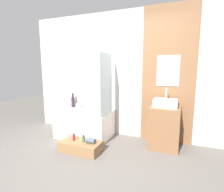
{
  "coord_description": "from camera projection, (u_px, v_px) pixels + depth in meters",
  "views": [
    {
      "loc": [
        1.2,
        -1.94,
        1.45
      ],
      "look_at": [
        0.15,
        0.7,
        0.99
      ],
      "focal_mm": 28.0,
      "sensor_mm": 36.0,
      "label": 1
    }
  ],
  "objects": [
    {
      "name": "ground_plane",
      "position": [
        84.0,
        173.0,
        2.45
      ],
      "size": [
        12.0,
        12.0,
        0.0
      ],
      "primitive_type": "plane",
      "color": "#605B56"
    },
    {
      "name": "wall_tiled_back",
      "position": [
        121.0,
        75.0,
        3.7
      ],
      "size": [
        4.2,
        0.06,
        2.6
      ],
      "primitive_type": "cube",
      "color": "#B7B2A8",
      "rests_on": "ground_plane"
    },
    {
      "name": "wall_wood_accent",
      "position": [
        168.0,
        76.0,
        3.3
      ],
      "size": [
        0.97,
        0.04,
        2.6
      ],
      "color": "brown",
      "rests_on": "ground_plane"
    },
    {
      "name": "bathtub",
      "position": [
        85.0,
        124.0,
        3.73
      ],
      "size": [
        1.11,
        0.71,
        0.54
      ],
      "color": "white",
      "rests_on": "ground_plane"
    },
    {
      "name": "glass_shower_screen",
      "position": [
        106.0,
        85.0,
        3.35
      ],
      "size": [
        0.01,
        0.56,
        1.19
      ],
      "primitive_type": "cube",
      "color": "silver",
      "rests_on": "bathtub"
    },
    {
      "name": "wooden_step_bench",
      "position": [
        81.0,
        146.0,
        3.08
      ],
      "size": [
        0.72,
        0.39,
        0.18
      ],
      "primitive_type": "cube",
      "color": "olive",
      "rests_on": "ground_plane"
    },
    {
      "name": "vanity_cabinet",
      "position": [
        164.0,
        127.0,
        3.2
      ],
      "size": [
        0.53,
        0.5,
        0.76
      ],
      "primitive_type": "cube",
      "color": "brown",
      "rests_on": "ground_plane"
    },
    {
      "name": "sink",
      "position": [
        165.0,
        103.0,
        3.12
      ],
      "size": [
        0.41,
        0.3,
        0.33
      ],
      "color": "white",
      "rests_on": "vanity_cabinet"
    },
    {
      "name": "vase_tall_dark",
      "position": [
        73.0,
        101.0,
        4.08
      ],
      "size": [
        0.08,
        0.08,
        0.33
      ],
      "color": "#2D1E33",
      "rests_on": "bathtub"
    },
    {
      "name": "vase_round_light",
      "position": [
        78.0,
        105.0,
        4.01
      ],
      "size": [
        0.12,
        0.12,
        0.12
      ],
      "primitive_type": "sphere",
      "color": "silver",
      "rests_on": "bathtub"
    },
    {
      "name": "bottle_soap_primary",
      "position": [
        74.0,
        137.0,
        3.11
      ],
      "size": [
        0.05,
        0.05,
        0.12
      ],
      "color": "#B21928",
      "rests_on": "wooden_step_bench"
    },
    {
      "name": "bottle_soap_secondary",
      "position": [
        83.0,
        139.0,
        3.03
      ],
      "size": [
        0.05,
        0.05,
        0.12
      ],
      "color": "#38704C",
      "rests_on": "wooden_step_bench"
    },
    {
      "name": "towel_roll",
      "position": [
        91.0,
        141.0,
        2.98
      ],
      "size": [
        0.16,
        0.09,
        0.09
      ],
      "primitive_type": "cylinder",
      "rotation": [
        0.0,
        1.57,
        0.0
      ],
      "color": "#4C5666",
      "rests_on": "wooden_step_bench"
    }
  ]
}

